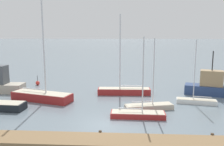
% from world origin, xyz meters
% --- Properties ---
extents(ground_plane, '(600.00, 600.00, 0.00)m').
position_xyz_m(ground_plane, '(0.00, 0.00, 0.00)').
color(ground_plane, slate).
extents(dock_pier, '(20.98, 2.38, 0.50)m').
position_xyz_m(dock_pier, '(0.00, -3.79, 0.21)').
color(dock_pier, olive).
rests_on(dock_pier, ground_plane).
extents(sailboat_0, '(5.20, 2.48, 7.38)m').
position_xyz_m(sailboat_0, '(4.37, 4.26, 0.37)').
color(sailboat_0, '#BCB29E').
rests_on(sailboat_0, ground_plane).
extents(sailboat_2, '(7.63, 4.10, 13.00)m').
position_xyz_m(sailboat_2, '(-7.92, 6.78, 0.65)').
color(sailboat_2, maroon).
rests_on(sailboat_2, ground_plane).
extents(sailboat_4, '(5.13, 1.55, 7.56)m').
position_xyz_m(sailboat_4, '(3.09, 1.83, 0.37)').
color(sailboat_4, maroon).
rests_on(sailboat_4, ground_plane).
extents(sailboat_5, '(6.80, 1.71, 10.19)m').
position_xyz_m(sailboat_5, '(1.70, 10.23, 0.55)').
color(sailboat_5, maroon).
rests_on(sailboat_5, ground_plane).
extents(sailboat_6, '(4.45, 1.90, 7.18)m').
position_xyz_m(sailboat_6, '(9.88, 6.63, 0.36)').
color(sailboat_6, white).
rests_on(sailboat_6, ground_plane).
extents(fishing_boat_1, '(7.31, 4.08, 5.65)m').
position_xyz_m(fishing_boat_1, '(13.03, 10.45, 1.13)').
color(fishing_boat_1, navy).
rests_on(fishing_boat_1, ground_plane).
extents(channel_buoy_0, '(0.76, 0.76, 1.81)m').
position_xyz_m(channel_buoy_0, '(-18.26, 16.75, 0.39)').
color(channel_buoy_0, red).
rests_on(channel_buoy_0, ground_plane).
extents(channel_buoy_1, '(0.63, 0.63, 1.47)m').
position_xyz_m(channel_buoy_1, '(-11.55, 14.91, 0.32)').
color(channel_buoy_1, red).
rests_on(channel_buoy_1, ground_plane).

